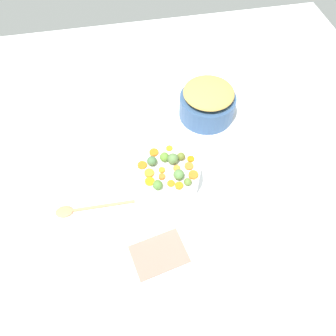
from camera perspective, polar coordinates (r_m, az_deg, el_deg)
tabletop at (r=1.33m, az=-0.74°, el=-4.22°), size 2.40×2.40×0.02m
serving_bowl_carrots at (r=1.30m, az=0.00°, el=-1.52°), size 0.24×0.24×0.10m
metal_pot at (r=1.55m, az=6.71°, el=10.49°), size 0.25×0.25×0.11m
stuffing_mound at (r=1.49m, az=7.02°, el=12.72°), size 0.23×0.23×0.05m
carrot_slice_0 at (r=1.31m, az=0.23°, el=3.40°), size 0.03×0.03×0.01m
carrot_slice_1 at (r=1.25m, az=-0.94°, el=-0.34°), size 0.03×0.03×0.01m
carrot_slice_2 at (r=1.30m, az=-2.43°, el=2.68°), size 0.05×0.05×0.01m
carrot_slice_3 at (r=1.27m, az=-4.44°, el=0.50°), size 0.05×0.05×0.01m
carrot_slice_4 at (r=1.26m, az=1.50°, el=-0.04°), size 0.04×0.04×0.01m
carrot_slice_5 at (r=1.23m, az=-1.02°, el=-1.61°), size 0.04×0.04×0.01m
carrot_slice_6 at (r=1.23m, az=-3.15°, el=-2.30°), size 0.04×0.04×0.01m
carrot_slice_7 at (r=1.24m, az=-3.24°, el=-0.88°), size 0.05×0.05×0.01m
carrot_slice_8 at (r=1.29m, az=3.92°, el=1.56°), size 0.03×0.03×0.01m
carrot_slice_9 at (r=1.24m, az=4.38°, el=-1.18°), size 0.05×0.05×0.01m
carrot_slice_10 at (r=1.21m, az=1.92°, el=-3.06°), size 0.03×0.03×0.01m
carrot_slice_11 at (r=1.26m, az=3.62°, el=0.32°), size 0.04×0.04×0.01m
carrot_slice_12 at (r=1.22m, az=0.51°, el=-2.67°), size 0.04×0.04×0.01m
brussels_sprout_0 at (r=1.21m, az=3.40°, el=-2.39°), size 0.03×0.03×0.03m
brussels_sprout_1 at (r=1.20m, az=-1.79°, el=-2.93°), size 0.04×0.04×0.04m
brussels_sprout_2 at (r=1.26m, az=0.84°, el=1.59°), size 0.04×0.04×0.04m
brussels_sprout_3 at (r=1.28m, az=2.24°, el=2.01°), size 0.03×0.03×0.03m
brussels_sprout_4 at (r=1.22m, az=1.86°, el=-1.14°), size 0.04×0.04×0.04m
brussels_sprout_5 at (r=1.27m, az=-0.61°, el=1.90°), size 0.04×0.04×0.04m
brussels_sprout_6 at (r=1.26m, az=-2.78°, el=1.20°), size 0.04×0.04×0.04m
wooden_spoon at (r=1.32m, az=-15.29°, el=-6.92°), size 0.30×0.05×0.01m
casserole_dish at (r=1.31m, az=18.09°, el=-4.88°), size 0.24×0.24×0.11m
dish_towel at (r=1.21m, az=-1.56°, el=-14.55°), size 0.21×0.17×0.01m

